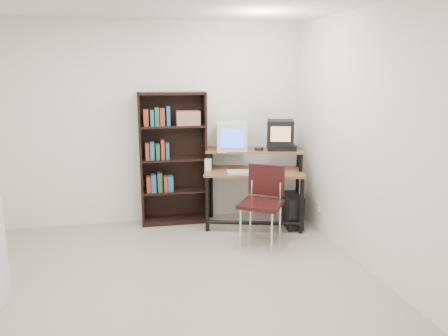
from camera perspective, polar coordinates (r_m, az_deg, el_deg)
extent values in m
cube|color=#B9AC99|center=(4.24, -6.97, -15.47)|extent=(4.00, 4.00, 0.01)
cube|color=white|center=(5.78, -9.42, 5.65)|extent=(4.00, 0.01, 2.60)
cube|color=white|center=(1.89, -1.55, -8.68)|extent=(4.00, 0.01, 2.60)
cube|color=white|center=(4.46, 19.07, 3.08)|extent=(0.01, 4.00, 2.60)
cube|color=brown|center=(5.61, 3.99, -0.44)|extent=(1.37, 0.95, 0.03)
cube|color=brown|center=(5.68, 4.01, 2.30)|extent=(1.30, 0.71, 0.02)
cylinder|color=black|center=(5.46, -2.20, -4.69)|extent=(0.05, 0.05, 0.72)
cylinder|color=black|center=(5.48, 10.09, -4.84)|extent=(0.05, 0.05, 0.72)
cylinder|color=black|center=(5.95, -1.71, -1.91)|extent=(0.05, 0.05, 0.98)
cylinder|color=black|center=(5.96, 9.56, -2.05)|extent=(0.05, 0.05, 0.98)
cylinder|color=black|center=(5.51, 3.92, -7.17)|extent=(1.13, 0.37, 0.05)
cube|color=beige|center=(5.66, 1.02, 4.17)|extent=(0.45, 0.45, 0.36)
cube|color=blue|center=(5.47, 1.09, 3.86)|extent=(0.28, 0.07, 0.23)
cube|color=black|center=(5.69, 7.49, 2.65)|extent=(0.41, 0.33, 0.08)
cube|color=black|center=(5.68, 7.34, 4.65)|extent=(0.41, 0.41, 0.31)
cube|color=tan|center=(5.51, 7.41, 4.41)|extent=(0.24, 0.09, 0.19)
cylinder|color=#26262B|center=(5.63, 4.58, 2.47)|extent=(0.13, 0.13, 0.05)
cube|color=beige|center=(5.47, 2.86, -0.58)|extent=(0.49, 0.27, 0.03)
cube|color=black|center=(5.52, 7.18, -0.68)|extent=(0.27, 0.25, 0.01)
cube|color=white|center=(5.50, 7.00, -0.52)|extent=(0.11, 0.07, 0.03)
cube|color=beige|center=(5.56, -2.07, 0.37)|extent=(0.10, 0.10, 0.17)
cube|color=black|center=(5.76, 8.82, -5.47)|extent=(0.24, 0.46, 0.42)
cube|color=black|center=(5.04, 4.86, -4.74)|extent=(0.63, 0.63, 0.04)
cube|color=black|center=(5.16, 5.56, -1.58)|extent=(0.38, 0.27, 0.37)
cylinder|color=silver|center=(5.00, 2.16, -7.88)|extent=(0.02, 0.02, 0.47)
cylinder|color=silver|center=(4.90, 6.26, -8.38)|extent=(0.02, 0.02, 0.47)
cylinder|color=silver|center=(5.33, 3.47, -6.58)|extent=(0.02, 0.02, 0.47)
cylinder|color=silver|center=(5.24, 7.32, -7.02)|extent=(0.02, 0.02, 0.47)
cube|color=black|center=(5.69, -10.81, 0.99)|extent=(0.04, 0.29, 1.72)
cube|color=black|center=(5.75, -2.52, 1.32)|extent=(0.04, 0.29, 1.72)
cube|color=black|center=(5.83, -6.75, 1.41)|extent=(0.86, 0.05, 1.72)
cube|color=black|center=(5.60, -6.87, 9.66)|extent=(0.87, 0.32, 0.03)
cube|color=black|center=(5.92, -6.44, -6.73)|extent=(0.87, 0.32, 0.06)
cube|color=black|center=(5.80, -6.54, -3.00)|extent=(0.81, 0.29, 0.03)
cube|color=black|center=(5.70, -6.64, 1.16)|extent=(0.81, 0.29, 0.02)
cube|color=black|center=(5.63, -6.76, 5.44)|extent=(0.81, 0.29, 0.02)
cube|color=#95654C|center=(5.64, -4.74, 6.54)|extent=(0.31, 0.22, 0.18)
cube|color=beige|center=(5.66, 12.14, -4.97)|extent=(0.02, 0.08, 0.12)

